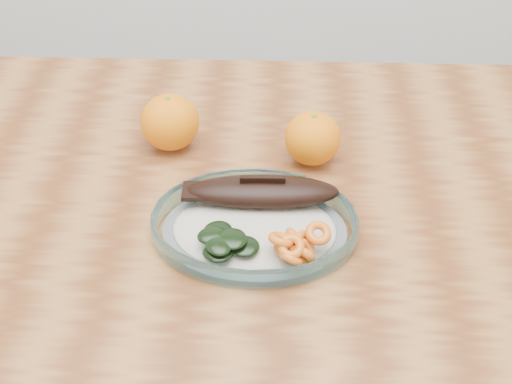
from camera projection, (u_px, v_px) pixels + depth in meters
dining_table at (204, 257)px, 0.94m from camera, size 1.20×0.80×0.75m
plated_meal at (255, 223)px, 0.83m from camera, size 0.49×0.49×0.07m
orange_left at (170, 122)px, 0.95m from camera, size 0.09×0.09×0.09m
orange_right at (313, 138)px, 0.93m from camera, size 0.08×0.08×0.08m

